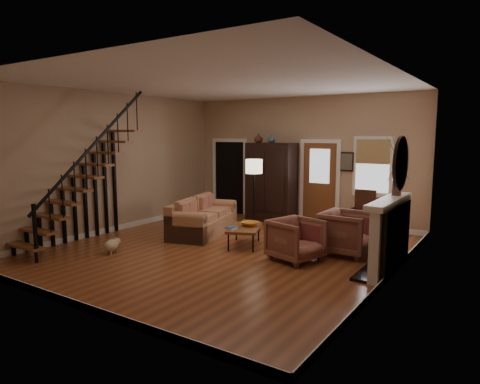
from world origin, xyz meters
The scene contains 15 objects.
room centered at (-0.41, 1.76, 1.51)m, with size 7.00×7.33×3.30m.
staircase centered at (-2.78, -1.30, 1.60)m, with size 0.94×2.80×3.20m, color brown, non-canonical shape.
fireplace centered at (3.13, 0.50, 0.74)m, with size 0.33×1.95×2.30m.
armoire centered at (-0.70, 3.15, 1.05)m, with size 1.30×0.60×2.10m, color black, non-canonical shape.
vase_a centered at (-1.05, 3.05, 2.22)m, with size 0.24×0.24×0.25m, color #4C2619.
vase_b centered at (-0.65, 3.05, 2.21)m, with size 0.20×0.20×0.21m, color #334C60.
sofa centered at (-1.23, 0.85, 0.40)m, with size 0.92×2.13×0.79m, color #AE764F, non-canonical shape.
coffee_table centered at (0.14, 0.49, 0.20)m, with size 0.62×1.06×0.41m, color brown, non-canonical shape.
bowl centered at (0.19, 0.64, 0.45)m, with size 0.36×0.36×0.09m, color orange.
books centered at (0.02, 0.19, 0.43)m, with size 0.20×0.27×0.05m, color beige, non-canonical shape.
armchair_left centered at (1.51, 0.15, 0.39)m, with size 0.84×0.86×0.78m, color maroon.
armchair_right centered at (2.15, 1.06, 0.43)m, with size 0.91×0.94×0.85m, color maroon.
floor_lamp centered at (-0.38, 1.74, 0.87)m, with size 0.40×0.40×1.74m, color black, non-canonical shape.
side_chair centered at (1.85, 2.95, 0.51)m, with size 0.54×0.54×1.02m, color #381C12, non-canonical shape.
dog centered at (-1.72, -1.43, 0.14)m, with size 0.23×0.40×0.29m, color beige, non-canonical shape.
Camera 1 is at (4.88, -6.86, 2.33)m, focal length 32.00 mm.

